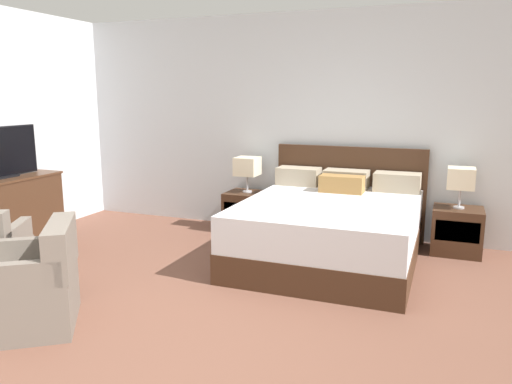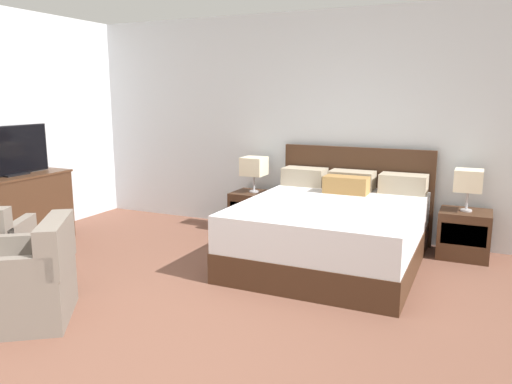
% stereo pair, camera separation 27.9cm
% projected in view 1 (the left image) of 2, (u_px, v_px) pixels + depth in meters
% --- Properties ---
extents(ground_plane, '(9.83, 9.83, 0.00)m').
position_uv_depth(ground_plane, '(155.00, 358.00, 3.18)').
color(ground_plane, brown).
extents(wall_back, '(7.10, 0.06, 2.60)m').
position_uv_depth(wall_back, '(302.00, 124.00, 5.96)').
color(wall_back, silver).
rests_on(wall_back, ground).
extents(bed, '(1.72, 1.99, 1.06)m').
position_uv_depth(bed, '(331.00, 228.00, 5.00)').
color(bed, '#422819').
rests_on(bed, ground).
extents(nightstand_left, '(0.50, 0.44, 0.49)m').
position_uv_depth(nightstand_left, '(247.00, 212.00, 6.08)').
color(nightstand_left, '#422819').
rests_on(nightstand_left, ground).
extents(nightstand_right, '(0.50, 0.44, 0.49)m').
position_uv_depth(nightstand_right, '(457.00, 231.00, 5.24)').
color(nightstand_right, '#422819').
rests_on(nightstand_right, ground).
extents(table_lamp_left, '(0.27, 0.27, 0.43)m').
position_uv_depth(table_lamp_left, '(247.00, 167.00, 5.97)').
color(table_lamp_left, '#B7B7BC').
rests_on(table_lamp_left, nightstand_left).
extents(table_lamp_right, '(0.27, 0.27, 0.43)m').
position_uv_depth(table_lamp_right, '(461.00, 179.00, 5.13)').
color(table_lamp_right, '#B7B7BC').
rests_on(table_lamp_right, nightstand_right).
extents(tv, '(0.18, 0.92, 0.53)m').
position_uv_depth(tv, '(0.00, 153.00, 5.16)').
color(tv, black).
rests_on(tv, dresser).
extents(armchair_companion, '(0.96, 0.95, 0.76)m').
position_uv_depth(armchair_companion, '(30.00, 289.00, 3.57)').
color(armchair_companion, '#70665B').
rests_on(armchair_companion, ground).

